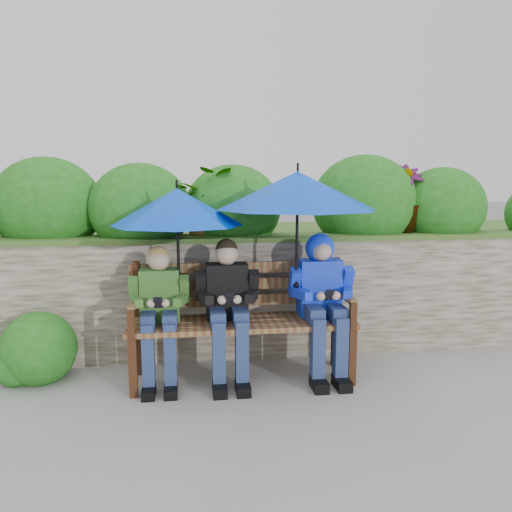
{
  "coord_description": "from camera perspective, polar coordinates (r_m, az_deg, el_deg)",
  "views": [
    {
      "loc": [
        -0.48,
        -3.44,
        1.49
      ],
      "look_at": [
        0.0,
        0.1,
        0.95
      ],
      "focal_mm": 35.0,
      "sensor_mm": 36.0,
      "label": 1
    }
  ],
  "objects": [
    {
      "name": "ground",
      "position": [
        3.78,
        0.21,
        -14.63
      ],
      "size": [
        60.0,
        60.0,
        0.0
      ],
      "primitive_type": "plane",
      "color": "gray",
      "rests_on": "ground"
    },
    {
      "name": "garden_backdrop",
      "position": [
        5.12,
        -4.01,
        -1.16
      ],
      "size": [
        8.06,
        2.88,
        1.87
      ],
      "color": "brown",
      "rests_on": "ground"
    },
    {
      "name": "park_bench",
      "position": [
        3.81,
        -1.71,
        -6.43
      ],
      "size": [
        1.68,
        0.49,
        0.88
      ],
      "color": "#361D0F",
      "rests_on": "ground"
    },
    {
      "name": "boy_left",
      "position": [
        3.71,
        -10.97,
        -5.73
      ],
      "size": [
        0.43,
        0.5,
        1.02
      ],
      "color": "#2F641F",
      "rests_on": "ground"
    },
    {
      "name": "boy_middle",
      "position": [
        3.7,
        -3.24,
        -5.31
      ],
      "size": [
        0.46,
        0.54,
        1.07
      ],
      "color": "black",
      "rests_on": "ground"
    },
    {
      "name": "boy_right",
      "position": [
        3.82,
        7.57,
        -4.13
      ],
      "size": [
        0.48,
        0.58,
        1.09
      ],
      "color": "#0B22D1",
      "rests_on": "ground"
    },
    {
      "name": "umbrella_left",
      "position": [
        3.65,
        -9.0,
        5.55
      ],
      "size": [
        0.96,
        0.96,
        0.82
      ],
      "color": "#0039CD",
      "rests_on": "ground"
    },
    {
      "name": "umbrella_right",
      "position": [
        3.67,
        4.77,
        7.45
      ],
      "size": [
        1.19,
        1.19,
        0.92
      ],
      "color": "#0039CD",
      "rests_on": "ground"
    }
  ]
}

